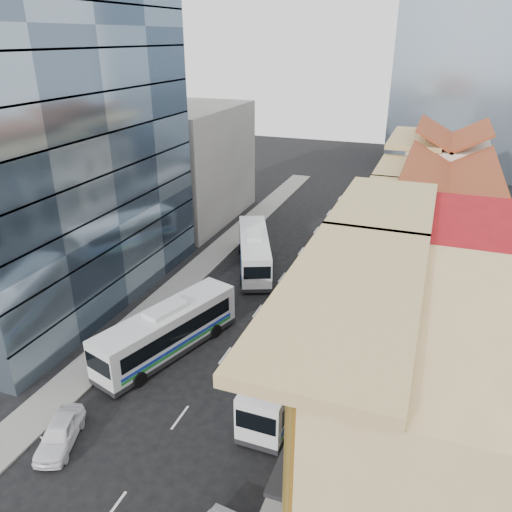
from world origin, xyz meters
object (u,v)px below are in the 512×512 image
at_px(bus_right, 287,368).
at_px(bus_left_near, 168,330).
at_px(shophouse_tan, 425,433).
at_px(sedan_left, 60,433).
at_px(bus_left_far, 254,250).
at_px(office_tower, 45,128).

bearing_deg(bus_right, bus_left_near, 173.14).
bearing_deg(shophouse_tan, sedan_left, -176.14).
height_order(bus_left_near, bus_left_far, bus_left_near).
xyz_separation_m(bus_left_near, sedan_left, (-1.33, -10.30, -1.19)).
xyz_separation_m(bus_left_far, bus_right, (8.85, -17.49, -0.08)).
xyz_separation_m(shophouse_tan, sedan_left, (-19.44, -1.31, -5.23)).
distance_m(office_tower, bus_left_near, 19.01).
bearing_deg(bus_left_far, office_tower, -163.64).
relative_size(shophouse_tan, office_tower, 0.47).
xyz_separation_m(office_tower, bus_right, (22.50, -6.28, -13.13)).
bearing_deg(office_tower, sedan_left, -52.94).
distance_m(shophouse_tan, office_tower, 35.19).
relative_size(bus_left_far, sedan_left, 2.69).
bearing_deg(bus_left_far, bus_right, -86.19).
bearing_deg(bus_left_near, bus_left_far, 104.79).
xyz_separation_m(bus_right, sedan_left, (-10.94, -9.03, -1.10)).
distance_m(office_tower, bus_right, 26.80).
xyz_separation_m(bus_left_near, bus_left_far, (0.76, 16.22, -0.01)).
bearing_deg(shophouse_tan, office_tower, 155.70).
bearing_deg(bus_left_near, shophouse_tan, -8.92).
distance_m(shophouse_tan, sedan_left, 20.17).
distance_m(shophouse_tan, bus_left_far, 30.87).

